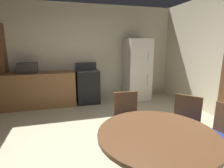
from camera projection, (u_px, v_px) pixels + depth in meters
ground_plane at (114, 156)px, 2.59m from camera, size 14.00×14.00×0.00m
wall_back at (86, 53)px, 5.12m from camera, size 5.53×0.12×2.70m
kitchen_counter at (34, 90)px, 4.57m from camera, size 2.09×0.60×0.90m
oven_range at (88, 86)px, 4.93m from camera, size 0.60×0.60×1.10m
refrigerator at (137, 70)px, 5.17m from camera, size 0.68×0.68×1.76m
microwave at (28, 68)px, 4.42m from camera, size 0.44×0.32×0.26m
dining_table at (156, 147)px, 1.75m from camera, size 1.17×1.17×0.76m
chair_east at (222, 135)px, 2.19m from camera, size 0.46×0.46×0.87m
chair_north at (127, 117)px, 2.75m from camera, size 0.43×0.43×0.87m
chair_northeast at (184, 122)px, 2.57m from camera, size 0.56×0.56×0.87m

